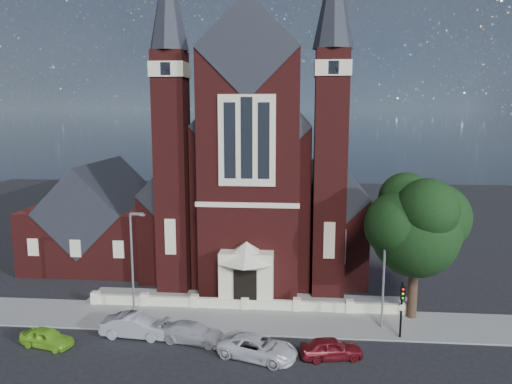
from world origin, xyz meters
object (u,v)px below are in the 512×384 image
(parish_hall, at_px, (101,222))
(car_white_suv, at_px, (258,347))
(traffic_signal, at_px, (402,303))
(car_lime_van, at_px, (47,338))
(church, at_px, (262,177))
(street_lamp_right, at_px, (385,266))
(street_tree, at_px, (418,228))
(car_silver_a, at_px, (136,326))
(car_dark_red, at_px, (331,348))
(street_lamp_left, at_px, (133,260))
(car_silver_b, at_px, (192,333))

(parish_hall, height_order, car_white_suv, parish_hall)
(traffic_signal, relative_size, car_lime_van, 1.11)
(church, distance_m, traffic_signal, 23.94)
(car_lime_van, bearing_deg, church, -13.68)
(traffic_signal, bearing_deg, church, 118.20)
(parish_hall, relative_size, car_lime_van, 3.38)
(street_lamp_right, relative_size, traffic_signal, 2.02)
(church, height_order, traffic_signal, church)
(street_tree, distance_m, car_silver_a, 20.99)
(street_lamp_right, relative_size, car_dark_red, 2.07)
(church, height_order, street_lamp_left, church)
(street_lamp_left, height_order, street_lamp_right, same)
(traffic_signal, xyz_separation_m, car_lime_van, (-23.29, -3.11, -1.97))
(car_lime_van, bearing_deg, car_dark_red, -76.04)
(street_lamp_left, distance_m, car_white_suv, 11.43)
(car_dark_red, bearing_deg, traffic_signal, -68.20)
(street_tree, relative_size, traffic_signal, 2.67)
(parish_hall, bearing_deg, street_lamp_right, -28.22)
(traffic_signal, height_order, car_white_suv, traffic_signal)
(car_dark_red, bearing_deg, street_lamp_right, -50.77)
(car_silver_a, height_order, car_dark_red, car_silver_a)
(car_silver_a, bearing_deg, car_silver_b, -92.66)
(church, xyz_separation_m, traffic_signal, (11.00, -20.52, -5.60))
(traffic_signal, relative_size, car_silver_b, 0.89)
(parish_hall, bearing_deg, street_tree, -23.26)
(car_lime_van, bearing_deg, car_silver_a, -56.35)
(traffic_signal, bearing_deg, car_silver_b, -173.36)
(car_lime_van, xyz_separation_m, car_silver_a, (5.34, 1.93, 0.16))
(car_silver_b, relative_size, car_dark_red, 1.15)
(street_tree, xyz_separation_m, car_silver_a, (-19.55, -4.47, -6.19))
(street_lamp_left, distance_m, car_silver_b, 7.12)
(parish_hall, height_order, car_dark_red, parish_hall)
(parish_hall, bearing_deg, car_lime_van, -78.77)
(car_lime_van, distance_m, car_silver_b, 9.48)
(street_tree, xyz_separation_m, street_lamp_left, (-20.51, -1.71, -2.36))
(street_lamp_right, bearing_deg, church, 118.04)
(parish_hall, height_order, street_tree, street_tree)
(parish_hall, bearing_deg, car_white_suv, -47.16)
(car_dark_red, bearing_deg, car_lime_van, 79.59)
(church, relative_size, car_white_suv, 6.94)
(car_dark_red, bearing_deg, street_tree, -55.94)
(car_silver_b, bearing_deg, street_tree, -62.32)
(church, relative_size, parish_hall, 2.86)
(car_white_suv, xyz_separation_m, car_dark_red, (4.57, 0.35, -0.03))
(street_lamp_right, distance_m, car_lime_van, 23.21)
(street_lamp_left, xyz_separation_m, traffic_signal, (18.91, -1.57, -2.02))
(car_white_suv, height_order, car_dark_red, car_white_suv)
(parish_hall, relative_size, car_white_suv, 2.42)
(car_silver_a, bearing_deg, car_lime_van, 113.38)
(car_silver_a, xyz_separation_m, car_dark_red, (13.13, -1.87, -0.11))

